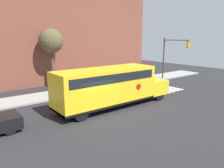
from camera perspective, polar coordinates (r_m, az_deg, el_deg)
ground_plane at (r=15.68m, az=-4.81°, el=-7.87°), size 60.00×60.00×0.00m
sidewalk_strip at (r=21.16m, az=-14.57°, el=-2.70°), size 44.00×3.00×0.15m
building_backdrop at (r=26.60m, az=-21.15°, el=13.44°), size 32.00×4.00×12.64m
crosswalk_stripes at (r=23.32m, az=12.31°, el=-1.39°), size 4.00×3.20×0.01m
school_bus at (r=16.66m, az=-0.49°, el=-0.33°), size 10.00×2.57×3.08m
stop_sign at (r=26.60m, az=8.45°, el=3.86°), size 0.64×0.10×2.42m
traffic_light at (r=28.07m, az=15.33°, el=7.97°), size 0.28×3.65×5.25m
tree_far_sidewalk at (r=23.80m, az=-15.63°, el=10.62°), size 2.53×2.53×6.24m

